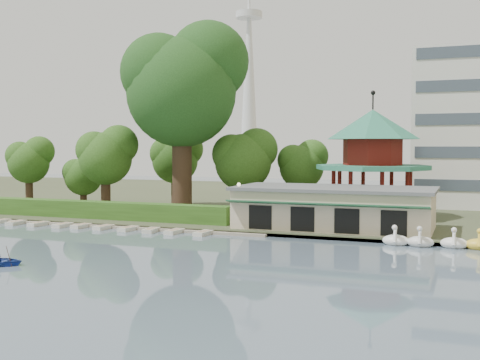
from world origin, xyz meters
The scene contains 12 objects.
ground_plane centered at (0.00, 0.00, 0.00)m, with size 220.00×220.00×0.00m, color slate.
shore centered at (0.00, 52.00, 0.20)m, with size 220.00×70.00×0.40m, color #424930.
embankment centered at (0.00, 17.30, 0.15)m, with size 220.00×0.60×0.30m, color gray.
dock centered at (-12.00, 17.20, 0.12)m, with size 34.00×1.60×0.24m, color gray.
boathouse centered at (10.00, 21.97, 2.37)m, with size 18.60×9.39×3.90m.
pavilion centered at (12.00, 32.00, 7.48)m, with size 12.40×12.40×13.50m.
broadcast_tower centered at (-42.00, 140.00, 33.98)m, with size 8.00×8.00×96.00m.
hedge centered at (-15.00, 20.50, 1.30)m, with size 30.00×2.00×1.80m, color #325D1D.
lamp_post centered at (1.50, 19.00, 3.34)m, with size 0.36×0.36×4.28m.
big_tree centered at (-8.83, 28.20, 15.42)m, with size 13.79×12.85×22.16m.
small_trees centered at (-12.47, 31.33, 6.52)m, with size 38.76×16.23×10.24m.
moored_rowboats centered at (-14.01, 15.81, 0.18)m, with size 27.14×2.74×0.36m.
Camera 1 is at (22.02, -34.00, 8.17)m, focal length 45.00 mm.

